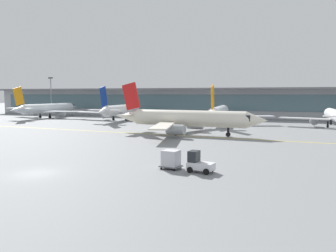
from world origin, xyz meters
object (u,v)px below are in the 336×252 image
object	(u,v)px
baggage_tug	(199,163)
cargo_dolly_lead	(171,159)
gate_airplane_0	(48,109)
gate_airplane_1	(122,110)
apron_light_mast_0	(51,94)
gate_airplane_2	(219,112)
taxiing_regional_jet	(187,119)
gate_airplane_3	(336,116)

from	to	relation	value
baggage_tug	cargo_dolly_lead	world-z (taller)	baggage_tug
gate_airplane_0	gate_airplane_1	bearing A→B (deg)	-89.36
cargo_dolly_lead	apron_light_mast_0	xyz separation A→B (m)	(-69.78, 69.66, 6.48)
gate_airplane_2	apron_light_mast_0	bearing A→B (deg)	71.91
gate_airplane_0	gate_airplane_2	bearing A→B (deg)	-91.05
taxiing_regional_jet	cargo_dolly_lead	distance (m)	29.61
gate_airplane_0	baggage_tug	bearing A→B (deg)	-128.58
gate_airplane_2	apron_light_mast_0	size ratio (longest dim) A/B	2.17
apron_light_mast_0	gate_airplane_2	bearing A→B (deg)	-14.25
gate_airplane_3	baggage_tug	bearing A→B (deg)	159.13
taxiing_regional_jet	baggage_tug	xyz separation A→B (m)	(9.72, -29.26, -2.13)
gate_airplane_0	baggage_tug	distance (m)	86.94
baggage_tug	gate_airplane_0	bearing A→B (deg)	146.90
gate_airplane_2	baggage_tug	size ratio (longest dim) A/B	10.66
gate_airplane_1	apron_light_mast_0	size ratio (longest dim) A/B	2.17
gate_airplane_1	gate_airplane_3	distance (m)	56.56
gate_airplane_0	gate_airplane_1	world-z (taller)	same
gate_airplane_0	taxiing_regional_jet	distance (m)	62.06
apron_light_mast_0	taxiing_regional_jet	bearing A→B (deg)	-32.92
gate_airplane_0	gate_airplane_3	distance (m)	83.81
gate_airplane_1	baggage_tug	xyz separation A→B (m)	(37.49, -56.76, -2.05)
gate_airplane_1	gate_airplane_3	world-z (taller)	gate_airplane_1
gate_airplane_0	cargo_dolly_lead	distance (m)	84.35
taxiing_regional_jet	gate_airplane_2	bearing A→B (deg)	90.61
taxiing_regional_jet	gate_airplane_3	bearing A→B (deg)	44.61
gate_airplane_2	gate_airplane_3	distance (m)	27.18
gate_airplane_0	cargo_dolly_lead	size ratio (longest dim) A/B	12.79
cargo_dolly_lead	apron_light_mast_0	size ratio (longest dim) A/B	0.17
taxiing_regional_jet	cargo_dolly_lead	world-z (taller)	taxiing_regional_jet
gate_airplane_3	apron_light_mast_0	distance (m)	93.41
gate_airplane_3	baggage_tug	size ratio (longest dim) A/B	9.67
gate_airplane_2	gate_airplane_1	bearing A→B (deg)	80.24
gate_airplane_2	taxiing_regional_jet	bearing A→B (deg)	172.61
cargo_dolly_lead	apron_light_mast_0	distance (m)	98.81
gate_airplane_2	taxiing_regional_jet	size ratio (longest dim) A/B	0.98
baggage_tug	apron_light_mast_0	world-z (taller)	apron_light_mast_0
gate_airplane_0	gate_airplane_3	xyz separation A→B (m)	(83.70, -4.28, -0.27)
apron_light_mast_0	gate_airplane_0	bearing A→B (deg)	-56.15
gate_airplane_2	baggage_tug	bearing A→B (deg)	-175.16
baggage_tug	gate_airplane_2	bearing A→B (deg)	107.45
taxiing_regional_jet	baggage_tug	size ratio (longest dim) A/B	10.93
gate_airplane_1	baggage_tug	size ratio (longest dim) A/B	10.66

